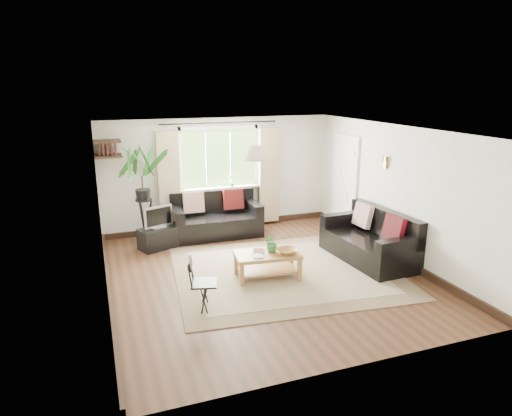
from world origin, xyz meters
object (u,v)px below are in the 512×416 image
object	(u,v)px
tv_stand	(159,238)
folding_chair	(204,284)
sofa_back	(216,216)
palm_stand	(143,196)
sofa_right	(369,237)
coffee_table	(267,265)

from	to	relation	value
tv_stand	folding_chair	bearing A→B (deg)	-106.56
sofa_back	palm_stand	size ratio (longest dim) A/B	0.95
sofa_right	tv_stand	xyz separation A→B (m)	(-3.44, 1.92, -0.23)
coffee_table	sofa_back	bearing A→B (deg)	95.44
coffee_table	palm_stand	bearing A→B (deg)	124.19
tv_stand	folding_chair	xyz separation A→B (m)	(0.23, -2.73, 0.18)
sofa_right	palm_stand	bearing A→B (deg)	-126.87
sofa_back	coffee_table	world-z (taller)	sofa_back
coffee_table	folding_chair	distance (m)	1.42
sofa_back	palm_stand	world-z (taller)	palm_stand
sofa_back	sofa_right	bearing A→B (deg)	-44.49
sofa_right	palm_stand	size ratio (longest dim) A/B	0.95
coffee_table	folding_chair	size ratio (longest dim) A/B	1.38
tv_stand	sofa_back	bearing A→B (deg)	-5.66
sofa_back	palm_stand	bearing A→B (deg)	178.12
coffee_table	tv_stand	bearing A→B (deg)	125.71
tv_stand	palm_stand	size ratio (longest dim) A/B	0.39
sofa_back	coffee_table	distance (m)	2.39
palm_stand	sofa_back	bearing A→B (deg)	-3.23
tv_stand	coffee_table	bearing A→B (deg)	-75.69
sofa_right	coffee_table	xyz separation A→B (m)	(-1.98, -0.10, -0.22)
coffee_table	tv_stand	distance (m)	2.50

